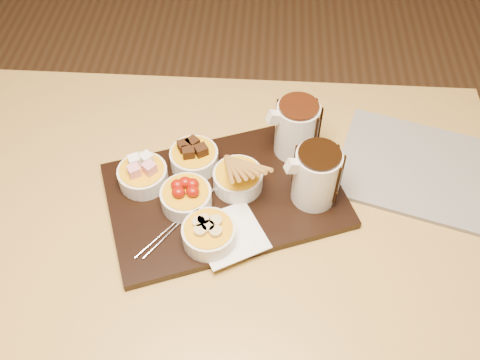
# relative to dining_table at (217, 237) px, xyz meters

# --- Properties ---
(ground) EXTENTS (5.00, 5.00, 0.00)m
(ground) POSITION_rel_dining_table_xyz_m (0.00, 0.00, -0.65)
(ground) COLOR brown
(ground) RESTS_ON ground
(dining_table) EXTENTS (1.20, 0.80, 0.75)m
(dining_table) POSITION_rel_dining_table_xyz_m (0.00, 0.00, 0.00)
(dining_table) COLOR #B79144
(dining_table) RESTS_ON ground
(serving_board) EXTENTS (0.54, 0.44, 0.02)m
(serving_board) POSITION_rel_dining_table_xyz_m (0.02, 0.03, 0.11)
(serving_board) COLOR black
(serving_board) RESTS_ON dining_table
(napkin) EXTENTS (0.16, 0.16, 0.00)m
(napkin) POSITION_rel_dining_table_xyz_m (0.03, -0.07, 0.12)
(napkin) COLOR white
(napkin) RESTS_ON serving_board
(bowl_marshmallows) EXTENTS (0.10, 0.10, 0.04)m
(bowl_marshmallows) POSITION_rel_dining_table_xyz_m (-0.15, 0.05, 0.14)
(bowl_marshmallows) COLOR silver
(bowl_marshmallows) RESTS_ON serving_board
(bowl_cake) EXTENTS (0.10, 0.10, 0.04)m
(bowl_cake) POSITION_rel_dining_table_xyz_m (-0.05, 0.10, 0.14)
(bowl_cake) COLOR silver
(bowl_cake) RESTS_ON serving_board
(bowl_strawberries) EXTENTS (0.10, 0.10, 0.04)m
(bowl_strawberries) POSITION_rel_dining_table_xyz_m (-0.06, -0.00, 0.14)
(bowl_strawberries) COLOR silver
(bowl_strawberries) RESTS_ON serving_board
(bowl_biscotti) EXTENTS (0.10, 0.10, 0.04)m
(bowl_biscotti) POSITION_rel_dining_table_xyz_m (0.04, 0.05, 0.14)
(bowl_biscotti) COLOR silver
(bowl_biscotti) RESTS_ON serving_board
(bowl_bananas) EXTENTS (0.10, 0.10, 0.04)m
(bowl_bananas) POSITION_rel_dining_table_xyz_m (-0.00, -0.08, 0.14)
(bowl_bananas) COLOR silver
(bowl_bananas) RESTS_ON serving_board
(pitcher_dark_chocolate) EXTENTS (0.11, 0.11, 0.12)m
(pitcher_dark_chocolate) POSITION_rel_dining_table_xyz_m (0.19, 0.03, 0.18)
(pitcher_dark_chocolate) COLOR silver
(pitcher_dark_chocolate) RESTS_ON serving_board
(pitcher_milk_chocolate) EXTENTS (0.11, 0.11, 0.12)m
(pitcher_milk_chocolate) POSITION_rel_dining_table_xyz_m (0.16, 0.16, 0.18)
(pitcher_milk_chocolate) COLOR silver
(pitcher_milk_chocolate) RESTS_ON serving_board
(fondue_skewers) EXTENTS (0.23, 0.18, 0.01)m
(fondue_skewers) POSITION_rel_dining_table_xyz_m (-0.06, -0.03, 0.12)
(fondue_skewers) COLOR silver
(fondue_skewers) RESTS_ON serving_board
(newspaper) EXTENTS (0.39, 0.34, 0.01)m
(newspaper) POSITION_rel_dining_table_xyz_m (0.42, 0.13, 0.10)
(newspaper) COLOR beige
(newspaper) RESTS_ON dining_table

